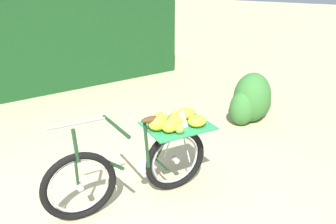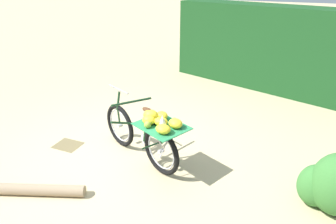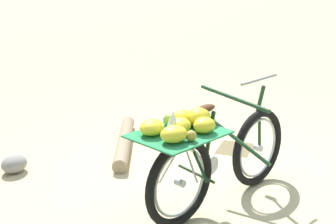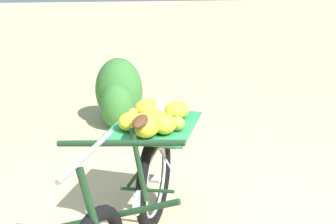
% 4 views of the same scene
% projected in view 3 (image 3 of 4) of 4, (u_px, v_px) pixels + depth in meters
% --- Properties ---
extents(ground_plane, '(60.00, 60.00, 0.00)m').
position_uv_depth(ground_plane, '(212.00, 186.00, 4.63)').
color(ground_plane, '#C6B284').
extents(bicycle, '(1.73, 1.04, 1.03)m').
position_uv_depth(bicycle, '(211.00, 152.00, 4.06)').
color(bicycle, black).
rests_on(bicycle, ground_plane).
extents(fallen_log, '(1.38, 0.63, 0.15)m').
position_uv_depth(fallen_log, '(124.00, 142.00, 5.54)').
color(fallen_log, '#9E8466').
rests_on(fallen_log, ground_plane).
extents(path_stone, '(0.28, 0.23, 0.18)m').
position_uv_depth(path_stone, '(14.00, 164.00, 4.91)').
color(path_stone, gray).
rests_on(path_stone, ground_plane).
extents(leaf_litter_patch, '(0.44, 0.36, 0.01)m').
position_uv_depth(leaf_litter_patch, '(234.00, 148.00, 5.54)').
color(leaf_litter_patch, olive).
rests_on(leaf_litter_patch, ground_plane).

